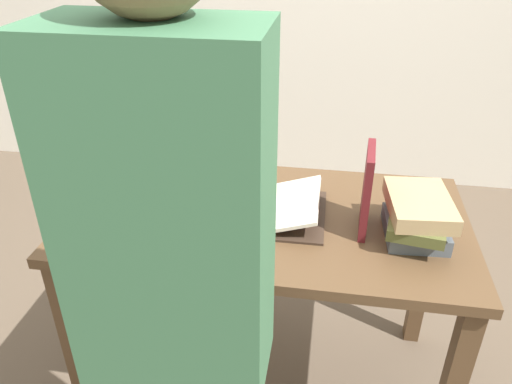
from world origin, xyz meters
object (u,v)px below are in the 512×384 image
(open_book, at_px, (248,206))
(person_reader, at_px, (182,350))
(reading_lamp, at_px, (189,93))
(book_stack_tall, at_px, (417,216))
(book_standing_upright, at_px, (367,190))
(coffee_mug, at_px, (203,178))

(open_book, relative_size, person_reader, 0.30)
(reading_lamp, bearing_deg, book_stack_tall, -18.48)
(open_book, xyz_separation_m, reading_lamp, (-0.24, 0.20, 0.31))
(open_book, xyz_separation_m, person_reader, (-0.02, -0.69, 0.06))
(book_standing_upright, xyz_separation_m, coffee_mug, (-0.56, 0.16, -0.09))
(coffee_mug, bearing_deg, person_reader, -78.36)
(book_stack_tall, xyz_separation_m, reading_lamp, (-0.78, 0.26, 0.26))
(book_standing_upright, distance_m, reading_lamp, 0.69)
(reading_lamp, height_order, person_reader, person_reader)
(person_reader, bearing_deg, reading_lamp, -76.01)
(reading_lamp, height_order, coffee_mug, reading_lamp)
(book_standing_upright, height_order, reading_lamp, reading_lamp)
(open_book, distance_m, coffee_mug, 0.23)
(open_book, relative_size, reading_lamp, 1.14)
(open_book, height_order, person_reader, person_reader)
(coffee_mug, xyz_separation_m, person_reader, (0.17, -0.82, 0.04))
(open_book, relative_size, book_stack_tall, 1.75)
(book_stack_tall, distance_m, book_standing_upright, 0.17)
(book_stack_tall, distance_m, coffee_mug, 0.74)
(coffee_mug, bearing_deg, book_stack_tall, -14.14)
(reading_lamp, relative_size, person_reader, 0.26)
(book_standing_upright, bearing_deg, coffee_mug, 167.37)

